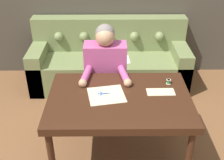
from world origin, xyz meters
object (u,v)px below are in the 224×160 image
object	(u,v)px
dining_table	(119,104)
scissors	(105,94)
thread_spool	(169,82)
person	(106,77)
couch	(109,62)

from	to	relation	value
dining_table	scissors	world-z (taller)	scissors
thread_spool	person	bearing A→B (deg)	149.63
person	thread_spool	world-z (taller)	person
couch	person	world-z (taller)	person
dining_table	thread_spool	size ratio (longest dim) A/B	28.52
scissors	person	bearing A→B (deg)	89.71
dining_table	person	world-z (taller)	person
couch	scissors	bearing A→B (deg)	-91.81
person	scissors	xyz separation A→B (m)	(-0.00, -0.53, 0.13)
couch	thread_spool	world-z (taller)	couch
person	thread_spool	size ratio (longest dim) A/B	26.83
couch	thread_spool	xyz separation A→B (m)	(0.57, -1.26, 0.44)
scissors	couch	bearing A→B (deg)	88.19
dining_table	thread_spool	xyz separation A→B (m)	(0.48, 0.22, 0.10)
scissors	thread_spool	bearing A→B (deg)	15.58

